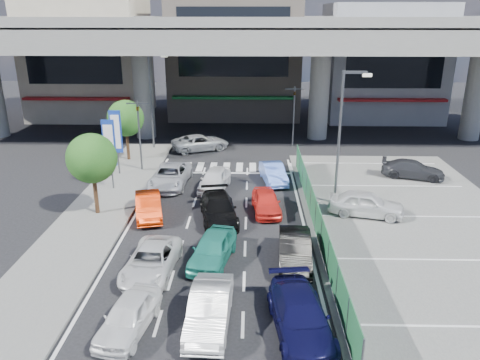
{
  "coord_description": "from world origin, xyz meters",
  "views": [
    {
      "loc": [
        1.85,
        -20.66,
        10.99
      ],
      "look_at": [
        1.21,
        5.59,
        1.62
      ],
      "focal_mm": 35.0,
      "sensor_mm": 36.0,
      "label": 1
    }
  ],
  "objects_px": {
    "sedan_white_mid_left": "(151,261)",
    "parked_sedan_dgrey": "(413,169)",
    "street_lamp_left": "(153,93)",
    "sedan_white_front_mid": "(215,180)",
    "hatch_black_mid_right": "(295,250)",
    "taxi_orange_left": "(148,206)",
    "tree_far": "(126,118)",
    "kei_truck_front_right": "(273,173)",
    "signboard_near": "(109,145)",
    "traffic_light_left": "(138,118)",
    "sedan_black_mid": "(218,209)",
    "wagon_silver_front_left": "(170,176)",
    "signboard_far": "(116,134)",
    "minivan_navy_back": "(300,316)",
    "taxi_teal_mid": "(213,249)",
    "tree_near": "(92,158)",
    "traffic_light_right": "(294,102)",
    "van_white_back_left": "(128,316)",
    "crossing_wagon_silver": "(201,143)",
    "hatch_white_back_mid": "(210,309)",
    "taxi_orange_right": "(266,202)",
    "street_lamp_right": "(343,127)",
    "parked_sedan_white": "(366,204)",
    "traffic_cone": "(318,212)"
  },
  "relations": [
    {
      "from": "hatch_black_mid_right",
      "to": "taxi_orange_left",
      "type": "bearing_deg",
      "value": 150.02
    },
    {
      "from": "sedan_white_mid_left",
      "to": "parked_sedan_dgrey",
      "type": "bearing_deg",
      "value": 44.25
    },
    {
      "from": "street_lamp_right",
      "to": "street_lamp_left",
      "type": "bearing_deg",
      "value": 138.37
    },
    {
      "from": "sedan_black_mid",
      "to": "parked_sedan_dgrey",
      "type": "height_order",
      "value": "sedan_black_mid"
    },
    {
      "from": "street_lamp_left",
      "to": "sedan_white_front_mid",
      "type": "bearing_deg",
      "value": -59.27
    },
    {
      "from": "traffic_light_left",
      "to": "wagon_silver_front_left",
      "type": "distance_m",
      "value": 5.22
    },
    {
      "from": "tree_near",
      "to": "sedan_white_mid_left",
      "type": "height_order",
      "value": "tree_near"
    },
    {
      "from": "traffic_light_left",
      "to": "taxi_orange_right",
      "type": "xyz_separation_m",
      "value": [
        8.97,
        -7.42,
        -3.3
      ]
    },
    {
      "from": "street_lamp_left",
      "to": "sedan_white_front_mid",
      "type": "height_order",
      "value": "street_lamp_left"
    },
    {
      "from": "tree_far",
      "to": "kei_truck_front_right",
      "type": "distance_m",
      "value": 12.46
    },
    {
      "from": "signboard_far",
      "to": "tree_far",
      "type": "relative_size",
      "value": 0.98
    },
    {
      "from": "traffic_light_left",
      "to": "traffic_cone",
      "type": "relative_size",
      "value": 7.43
    },
    {
      "from": "signboard_near",
      "to": "tree_far",
      "type": "relative_size",
      "value": 0.98
    },
    {
      "from": "taxi_orange_right",
      "to": "crossing_wagon_silver",
      "type": "height_order",
      "value": "crossing_wagon_silver"
    },
    {
      "from": "sedan_white_mid_left",
      "to": "wagon_silver_front_left",
      "type": "bearing_deg",
      "value": 99.49
    },
    {
      "from": "crossing_wagon_silver",
      "to": "tree_far",
      "type": "bearing_deg",
      "value": 96.22
    },
    {
      "from": "van_white_back_left",
      "to": "sedan_black_mid",
      "type": "distance_m",
      "value": 10.13
    },
    {
      "from": "parked_sedan_dgrey",
      "to": "street_lamp_left",
      "type": "bearing_deg",
      "value": 86.84
    },
    {
      "from": "signboard_near",
      "to": "tree_near",
      "type": "bearing_deg",
      "value": -87.13
    },
    {
      "from": "traffic_cone",
      "to": "signboard_near",
      "type": "bearing_deg",
      "value": 161.43
    },
    {
      "from": "hatch_black_mid_right",
      "to": "parked_sedan_white",
      "type": "xyz_separation_m",
      "value": [
        4.53,
        5.47,
        0.09
      ]
    },
    {
      "from": "sedan_black_mid",
      "to": "parked_sedan_white",
      "type": "height_order",
      "value": "parked_sedan_white"
    },
    {
      "from": "van_white_back_left",
      "to": "minivan_navy_back",
      "type": "bearing_deg",
      "value": 10.78
    },
    {
      "from": "traffic_light_left",
      "to": "signboard_near",
      "type": "relative_size",
      "value": 1.11
    },
    {
      "from": "taxi_orange_right",
      "to": "taxi_teal_mid",
      "type": "bearing_deg",
      "value": -119.49
    },
    {
      "from": "crossing_wagon_silver",
      "to": "parked_sedan_dgrey",
      "type": "height_order",
      "value": "crossing_wagon_silver"
    },
    {
      "from": "traffic_light_right",
      "to": "van_white_back_left",
      "type": "height_order",
      "value": "traffic_light_right"
    },
    {
      "from": "traffic_light_left",
      "to": "taxi_orange_left",
      "type": "bearing_deg",
      "value": -74.84
    },
    {
      "from": "parked_sedan_white",
      "to": "tree_near",
      "type": "bearing_deg",
      "value": 104.86
    },
    {
      "from": "street_lamp_left",
      "to": "hatch_white_back_mid",
      "type": "relative_size",
      "value": 1.91
    },
    {
      "from": "taxi_teal_mid",
      "to": "minivan_navy_back",
      "type": "bearing_deg",
      "value": -43.34
    },
    {
      "from": "traffic_light_right",
      "to": "hatch_black_mid_right",
      "type": "relative_size",
      "value": 1.24
    },
    {
      "from": "tree_near",
      "to": "sedan_white_mid_left",
      "type": "distance_m",
      "value": 8.29
    },
    {
      "from": "tree_far",
      "to": "taxi_orange_left",
      "type": "bearing_deg",
      "value": -70.35
    },
    {
      "from": "wagon_silver_front_left",
      "to": "street_lamp_right",
      "type": "bearing_deg",
      "value": -11.7
    },
    {
      "from": "signboard_far",
      "to": "sedan_black_mid",
      "type": "distance_m",
      "value": 11.07
    },
    {
      "from": "sedan_white_front_mid",
      "to": "hatch_white_back_mid",
      "type": "bearing_deg",
      "value": -77.43
    },
    {
      "from": "sedan_white_mid_left",
      "to": "kei_truck_front_right",
      "type": "xyz_separation_m",
      "value": [
        5.95,
        12.2,
        0.03
      ]
    },
    {
      "from": "hatch_white_back_mid",
      "to": "taxi_orange_right",
      "type": "height_order",
      "value": "hatch_white_back_mid"
    },
    {
      "from": "sedan_white_mid_left",
      "to": "sedan_white_front_mid",
      "type": "xyz_separation_m",
      "value": [
        2.02,
        10.66,
        0.08
      ]
    },
    {
      "from": "traffic_light_left",
      "to": "sedan_white_mid_left",
      "type": "distance_m",
      "value": 15.24
    },
    {
      "from": "signboard_far",
      "to": "minivan_navy_back",
      "type": "distance_m",
      "value": 20.85
    },
    {
      "from": "street_lamp_right",
      "to": "minivan_navy_back",
      "type": "xyz_separation_m",
      "value": [
        -3.49,
        -12.37,
        -4.08
      ]
    },
    {
      "from": "signboard_near",
      "to": "traffic_light_right",
      "type": "bearing_deg",
      "value": 40.91
    },
    {
      "from": "street_lamp_left",
      "to": "hatch_white_back_mid",
      "type": "height_order",
      "value": "street_lamp_left"
    },
    {
      "from": "hatch_white_back_mid",
      "to": "sedan_white_mid_left",
      "type": "distance_m",
      "value": 4.63
    },
    {
      "from": "kei_truck_front_right",
      "to": "crossing_wagon_silver",
      "type": "relative_size",
      "value": 0.82
    },
    {
      "from": "signboard_near",
      "to": "kei_truck_front_right",
      "type": "relative_size",
      "value": 1.2
    },
    {
      "from": "street_lamp_right",
      "to": "taxi_teal_mid",
      "type": "relative_size",
      "value": 1.98
    },
    {
      "from": "traffic_light_right",
      "to": "van_white_back_left",
      "type": "bearing_deg",
      "value": -107.59
    }
  ]
}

